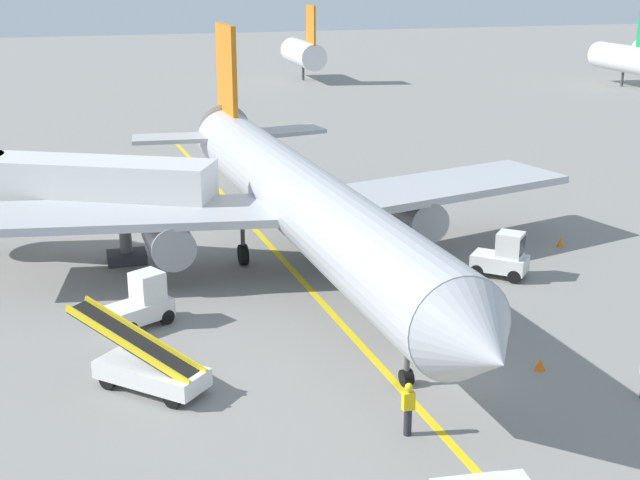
# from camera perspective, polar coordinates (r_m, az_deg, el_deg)

# --- Properties ---
(ground_plane) EXTENTS (300.00, 300.00, 0.00)m
(ground_plane) POSITION_cam_1_polar(r_m,az_deg,el_deg) (30.08, 8.06, -8.85)
(ground_plane) COLOR gray
(taxi_line_yellow) EXTENTS (3.88, 79.93, 0.01)m
(taxi_line_yellow) POSITION_cam_1_polar(r_m,az_deg,el_deg) (33.65, 1.54, -5.66)
(taxi_line_yellow) COLOR yellow
(taxi_line_yellow) RESTS_ON ground
(airliner) EXTENTS (28.58, 35.31, 10.10)m
(airliner) POSITION_cam_1_polar(r_m,az_deg,el_deg) (38.65, -1.51, 2.84)
(airliner) COLOR #B2B5BA
(airliner) RESTS_ON ground
(jet_bridge) EXTENTS (12.66, 7.97, 4.85)m
(jet_bridge) POSITION_cam_1_polar(r_m,az_deg,el_deg) (41.86, -16.90, 3.42)
(jet_bridge) COLOR silver
(jet_bridge) RESTS_ON ground
(baggage_tug_near_wing) EXTENTS (2.64, 2.58, 2.10)m
(baggage_tug_near_wing) POSITION_cam_1_polar(r_m,az_deg,el_deg) (39.25, 11.99, -1.12)
(baggage_tug_near_wing) COLOR silver
(baggage_tug_near_wing) RESTS_ON ground
(baggage_tug_by_cargo_door) EXTENTS (2.73, 2.30, 2.10)m
(baggage_tug_by_cargo_door) POSITION_cam_1_polar(r_m,az_deg,el_deg) (34.03, -11.61, -4.08)
(baggage_tug_by_cargo_door) COLOR silver
(baggage_tug_by_cargo_door) RESTS_ON ground
(belt_loader_forward_hold) EXTENTS (4.43, 4.40, 2.59)m
(belt_loader_forward_hold) POSITION_cam_1_polar(r_m,az_deg,el_deg) (29.14, -11.25, -8.24)
(belt_loader_forward_hold) COLOR silver
(belt_loader_forward_hold) RESTS_ON ground
(belt_loader_aft_hold) EXTENTS (4.47, 4.37, 2.59)m
(belt_loader_aft_hold) POSITION_cam_1_polar(r_m,az_deg,el_deg) (34.00, 8.33, -4.19)
(belt_loader_aft_hold) COLOR silver
(belt_loader_aft_hold) RESTS_ON ground
(ground_crew_marshaller) EXTENTS (0.36, 0.24, 1.70)m
(ground_crew_marshaller) POSITION_cam_1_polar(r_m,az_deg,el_deg) (26.08, 5.83, -10.92)
(ground_crew_marshaller) COLOR #26262D
(ground_crew_marshaller) RESTS_ON ground
(safety_cone_nose_left) EXTENTS (0.36, 0.36, 0.44)m
(safety_cone_nose_left) POSITION_cam_1_polar(r_m,az_deg,el_deg) (44.39, 15.56, -0.13)
(safety_cone_nose_left) COLOR orange
(safety_cone_nose_left) RESTS_ON ground
(safety_cone_nose_right) EXTENTS (0.36, 0.36, 0.44)m
(safety_cone_nose_right) POSITION_cam_1_polar(r_m,az_deg,el_deg) (31.03, 14.32, -7.93)
(safety_cone_nose_right) COLOR orange
(safety_cone_nose_right) RESTS_ON ground
(distant_aircraft_far_left) EXTENTS (3.00, 10.10, 8.80)m
(distant_aircraft_far_left) POSITION_cam_1_polar(r_m,az_deg,el_deg) (104.31, -1.11, 12.24)
(distant_aircraft_far_left) COLOR silver
(distant_aircraft_far_left) RESTS_ON ground
(distant_aircraft_mid_left) EXTENTS (3.00, 10.10, 8.80)m
(distant_aircraft_mid_left) POSITION_cam_1_polar(r_m,az_deg,el_deg) (104.64, 19.48, 11.27)
(distant_aircraft_mid_left) COLOR silver
(distant_aircraft_mid_left) RESTS_ON ground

